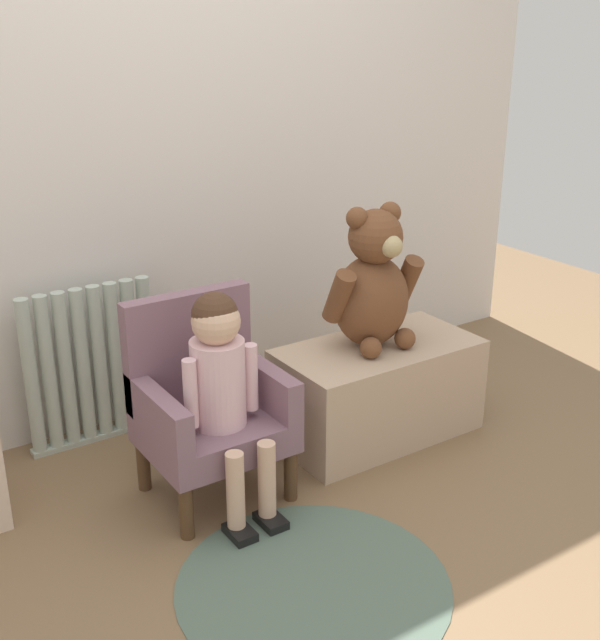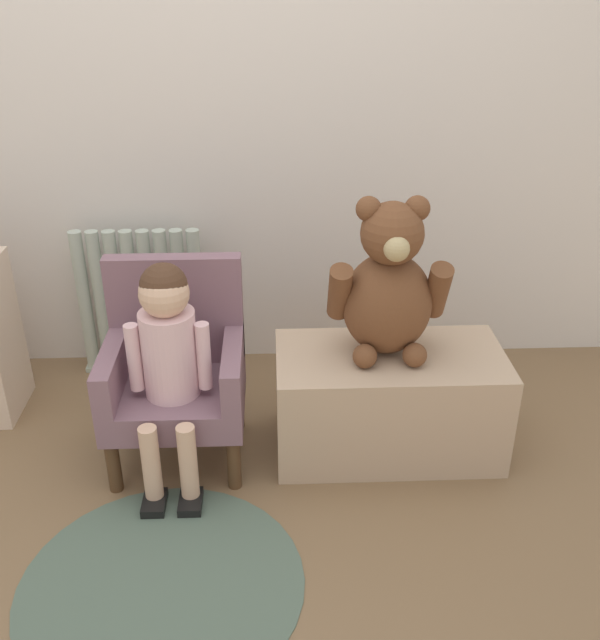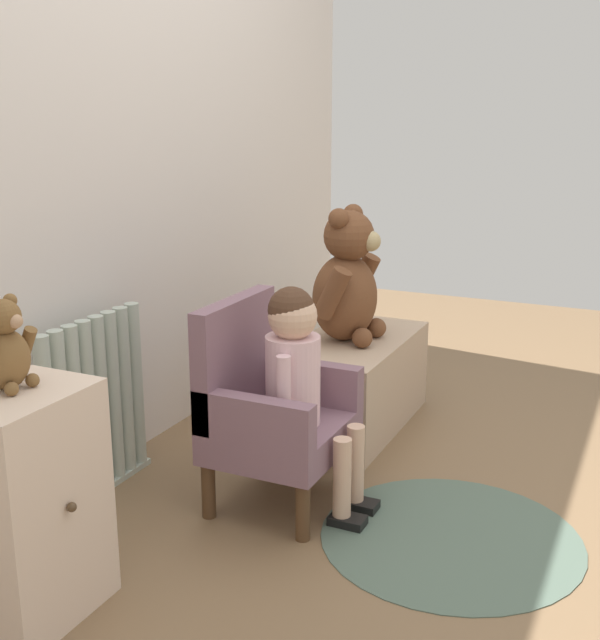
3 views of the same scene
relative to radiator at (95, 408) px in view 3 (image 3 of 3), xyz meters
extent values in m
plane|color=brown|center=(0.27, -1.00, -0.29)|extent=(6.00, 6.00, 0.00)
cube|color=silver|center=(0.27, 0.12, 0.91)|extent=(3.80, 0.05, 2.40)
cylinder|color=#AEBCAD|center=(-0.22, 0.00, 0.01)|extent=(0.05, 0.05, 0.57)
cylinder|color=#AEBCAD|center=(-0.15, 0.00, 0.01)|extent=(0.05, 0.05, 0.57)
cylinder|color=#AEBCAD|center=(-0.09, 0.00, 0.01)|extent=(0.05, 0.05, 0.57)
cylinder|color=#AEBCAD|center=(-0.03, 0.00, 0.01)|extent=(0.05, 0.05, 0.57)
cylinder|color=#AEBCAD|center=(0.03, 0.00, 0.01)|extent=(0.05, 0.05, 0.57)
cylinder|color=#AEBCAD|center=(0.09, 0.00, 0.01)|extent=(0.05, 0.05, 0.57)
cylinder|color=#AEBCAD|center=(0.16, 0.00, 0.01)|extent=(0.05, 0.05, 0.57)
cylinder|color=#AEBCAD|center=(0.22, 0.00, 0.01)|extent=(0.05, 0.05, 0.57)
cube|color=#AEBCAD|center=(0.00, 0.00, -0.28)|extent=(0.50, 0.05, 0.02)
cube|color=beige|center=(-0.59, -0.26, 0.00)|extent=(0.35, 0.28, 0.59)
sphere|color=#4C3823|center=(-0.59, -0.42, 0.03)|extent=(0.02, 0.02, 0.02)
cube|color=#7B5A68|center=(0.19, -0.57, -0.06)|extent=(0.44, 0.39, 0.10)
cube|color=#7B5A68|center=(0.19, -0.41, 0.17)|extent=(0.44, 0.06, 0.38)
cube|color=#7B5A68|center=(0.01, -0.57, 0.06)|extent=(0.06, 0.39, 0.14)
cube|color=#7B5A68|center=(0.38, -0.57, 0.06)|extent=(0.06, 0.39, 0.14)
cylinder|color=#4C331E|center=(0.01, -0.74, -0.20)|extent=(0.04, 0.04, 0.18)
cylinder|color=#4C331E|center=(0.38, -0.74, -0.20)|extent=(0.04, 0.04, 0.18)
cylinder|color=#4C331E|center=(0.01, -0.41, -0.20)|extent=(0.04, 0.04, 0.18)
cylinder|color=#4C331E|center=(0.38, -0.41, -0.20)|extent=(0.04, 0.04, 0.18)
cylinder|color=beige|center=(0.19, -0.61, 0.13)|extent=(0.17, 0.17, 0.28)
sphere|color=#D8AD8E|center=(0.19, -0.61, 0.33)|extent=(0.15, 0.15, 0.15)
sphere|color=#472D1E|center=(0.19, -0.61, 0.35)|extent=(0.14, 0.14, 0.14)
cylinder|color=#D8AD8E|center=(0.14, -0.80, -0.14)|extent=(0.06, 0.06, 0.25)
cube|color=black|center=(0.14, -0.82, -0.28)|extent=(0.07, 0.11, 0.03)
cylinder|color=#D8AD8E|center=(0.25, -0.80, -0.14)|extent=(0.06, 0.06, 0.25)
cube|color=black|center=(0.25, -0.82, -0.28)|extent=(0.07, 0.11, 0.03)
cylinder|color=beige|center=(0.09, -0.63, 0.13)|extent=(0.04, 0.04, 0.22)
cylinder|color=beige|center=(0.30, -0.63, 0.13)|extent=(0.04, 0.04, 0.22)
cube|color=tan|center=(0.89, -0.55, -0.12)|extent=(0.74, 0.38, 0.36)
ellipsoid|color=brown|center=(0.87, -0.51, 0.23)|extent=(0.28, 0.24, 0.33)
sphere|color=brown|center=(0.87, -0.52, 0.47)|extent=(0.19, 0.19, 0.19)
sphere|color=tan|center=(0.87, -0.61, 0.46)|extent=(0.08, 0.08, 0.08)
sphere|color=brown|center=(0.80, -0.51, 0.54)|extent=(0.08, 0.08, 0.08)
sphere|color=brown|center=(0.94, -0.51, 0.54)|extent=(0.08, 0.08, 0.08)
cylinder|color=brown|center=(0.72, -0.52, 0.28)|extent=(0.07, 0.15, 0.21)
cylinder|color=brown|center=(1.02, -0.52, 0.28)|extent=(0.07, 0.15, 0.21)
sphere|color=brown|center=(0.79, -0.62, 0.10)|extent=(0.08, 0.08, 0.08)
sphere|color=brown|center=(0.95, -0.62, 0.10)|extent=(0.08, 0.08, 0.08)
ellipsoid|color=brown|center=(-0.58, -0.24, 0.37)|extent=(0.12, 0.11, 0.14)
sphere|color=brown|center=(-0.58, -0.24, 0.47)|extent=(0.08, 0.08, 0.08)
sphere|color=tan|center=(-0.58, -0.28, 0.46)|extent=(0.03, 0.03, 0.03)
sphere|color=brown|center=(-0.55, -0.24, 0.50)|extent=(0.03, 0.03, 0.03)
cylinder|color=brown|center=(-0.52, -0.24, 0.39)|extent=(0.03, 0.06, 0.09)
sphere|color=brown|center=(-0.62, -0.28, 0.31)|extent=(0.03, 0.03, 0.03)
sphere|color=brown|center=(-0.55, -0.28, 0.31)|extent=(0.03, 0.03, 0.03)
cylinder|color=#4F6254|center=(0.20, -1.13, -0.29)|extent=(0.77, 0.77, 0.01)
camera|label=1|loc=(-0.84, -2.62, 1.19)|focal=45.00mm
camera|label=2|loc=(0.51, -2.51, 1.21)|focal=40.00mm
camera|label=3|loc=(-1.91, -1.63, 0.94)|focal=45.00mm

